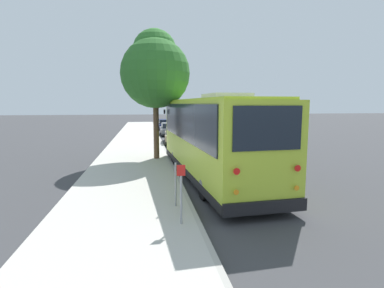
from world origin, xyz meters
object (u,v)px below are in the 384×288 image
(parked_sedan_gray, at_px, (169,129))
(street_tree, at_px, (155,69))
(parked_sedan_tan, at_px, (175,136))
(sign_post_far, at_px, (176,185))
(sign_post_near, at_px, (181,194))
(shuttle_bus, at_px, (211,134))
(parked_sedan_navy, at_px, (165,125))

(parked_sedan_gray, distance_m, street_tree, 14.77)
(parked_sedan_tan, distance_m, parked_sedan_gray, 6.47)
(sign_post_far, bearing_deg, sign_post_near, 180.00)
(shuttle_bus, height_order, parked_sedan_navy, shuttle_bus)
(shuttle_bus, xyz_separation_m, parked_sedan_gray, (18.37, 0.33, -1.35))
(street_tree, xyz_separation_m, sign_post_near, (-9.70, -0.24, -4.21))
(parked_sedan_navy, bearing_deg, sign_post_far, 175.96)
(parked_sedan_navy, height_order, street_tree, street_tree)
(shuttle_bus, xyz_separation_m, street_tree, (4.45, 2.22, 3.22))
(parked_sedan_navy, bearing_deg, parked_sedan_gray, 178.87)
(shuttle_bus, xyz_separation_m, parked_sedan_navy, (25.49, 0.28, -1.35))
(parked_sedan_gray, distance_m, parked_sedan_navy, 7.13)
(parked_sedan_gray, bearing_deg, shuttle_bus, -179.15)
(parked_sedan_gray, relative_size, parked_sedan_navy, 0.90)
(parked_sedan_gray, xyz_separation_m, sign_post_near, (-23.62, 1.64, 0.36))
(parked_sedan_navy, bearing_deg, parked_sedan_tan, 178.77)
(shuttle_bus, relative_size, sign_post_far, 8.01)
(shuttle_bus, height_order, parked_sedan_tan, shuttle_bus)
(parked_sedan_navy, bearing_deg, street_tree, 174.01)
(shuttle_bus, distance_m, parked_sedan_gray, 18.42)
(parked_sedan_navy, xyz_separation_m, street_tree, (-21.04, 1.93, 4.57))
(parked_sedan_gray, relative_size, sign_post_far, 3.14)
(parked_sedan_navy, height_order, sign_post_far, sign_post_far)
(parked_sedan_tan, height_order, parked_sedan_navy, parked_sedan_tan)
(parked_sedan_gray, bearing_deg, street_tree, 172.10)
(parked_sedan_tan, xyz_separation_m, sign_post_far, (-15.78, 1.58, 0.20))
(shuttle_bus, bearing_deg, street_tree, 22.63)
(shuttle_bus, relative_size, parked_sedan_gray, 2.55)
(shuttle_bus, bearing_deg, parked_sedan_tan, -1.94)
(parked_sedan_tan, relative_size, sign_post_near, 2.99)
(parked_sedan_gray, bearing_deg, sign_post_near, 175.83)
(shuttle_bus, height_order, sign_post_far, shuttle_bus)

